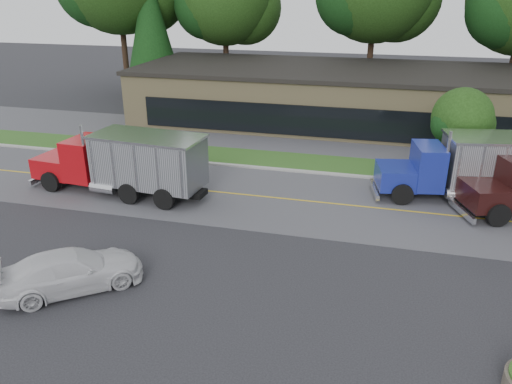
{
  "coord_description": "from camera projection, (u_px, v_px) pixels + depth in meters",
  "views": [
    {
      "loc": [
        5.57,
        -14.62,
        10.43
      ],
      "look_at": [
        0.43,
        5.37,
        1.8
      ],
      "focal_mm": 35.0,
      "sensor_mm": 36.0,
      "label": 1
    }
  ],
  "objects": [
    {
      "name": "strip_mall",
      "position": [
        338.0,
        97.0,
        40.37
      ],
      "size": [
        32.0,
        12.0,
        4.0
      ],
      "primitive_type": "cube",
      "color": "tan",
      "rests_on": "ground"
    },
    {
      "name": "road",
      "position": [
        265.0,
        197.0,
        26.41
      ],
      "size": [
        60.0,
        8.0,
        0.02
      ],
      "primitive_type": "cube",
      "color": "slate",
      "rests_on": "ground"
    },
    {
      "name": "curb",
      "position": [
        281.0,
        170.0,
        30.16
      ],
      "size": [
        60.0,
        0.3,
        0.12
      ],
      "primitive_type": "cube",
      "color": "#9E9E99",
      "rests_on": "ground"
    },
    {
      "name": "dump_truck_blue",
      "position": [
        470.0,
        165.0,
        25.63
      ],
      "size": [
        8.53,
        3.94,
        3.36
      ],
      "rotation": [
        0.0,
        0.0,
        3.32
      ],
      "color": "black",
      "rests_on": "ground"
    },
    {
      "name": "ground",
      "position": [
        208.0,
        290.0,
        18.36
      ],
      "size": [
        140.0,
        140.0,
        0.0
      ],
      "primitive_type": "plane",
      "color": "#343439",
      "rests_on": "ground"
    },
    {
      "name": "tree_verge",
      "position": [
        463.0,
        121.0,
        28.24
      ],
      "size": [
        3.61,
        3.4,
        5.15
      ],
      "color": "#382619",
      "rests_on": "ground"
    },
    {
      "name": "dump_truck_red",
      "position": [
        127.0,
        162.0,
        26.15
      ],
      "size": [
        9.97,
        3.44,
        3.36
      ],
      "rotation": [
        0.0,
        0.0,
        3.05
      ],
      "color": "black",
      "rests_on": "ground"
    },
    {
      "name": "rally_car",
      "position": [
        71.0,
        271.0,
        18.24
      ],
      "size": [
        5.24,
        4.86,
        1.48
      ],
      "primitive_type": "imported",
      "rotation": [
        0.0,
        0.0,
        2.27
      ],
      "color": "silver",
      "rests_on": "ground"
    },
    {
      "name": "grass_verge",
      "position": [
        287.0,
        161.0,
        31.77
      ],
      "size": [
        60.0,
        3.4,
        0.03
      ],
      "primitive_type": "cube",
      "color": "#28551D",
      "rests_on": "ground"
    },
    {
      "name": "far_parking",
      "position": [
        300.0,
        139.0,
        36.24
      ],
      "size": [
        60.0,
        7.0,
        0.02
      ],
      "primitive_type": "cube",
      "color": "slate",
      "rests_on": "ground"
    },
    {
      "name": "tree_far_b",
      "position": [
        227.0,
        0.0,
        47.65
      ],
      "size": [
        9.85,
        9.27,
        14.06
      ],
      "color": "#382619",
      "rests_on": "ground"
    },
    {
      "name": "evergreen_left",
      "position": [
        151.0,
        27.0,
        46.24
      ],
      "size": [
        5.42,
        5.42,
        12.31
      ],
      "color": "#382619",
      "rests_on": "ground"
    },
    {
      "name": "center_line",
      "position": [
        265.0,
        197.0,
        26.41
      ],
      "size": [
        60.0,
        0.12,
        0.01
      ],
      "primitive_type": "cube",
      "color": "gold",
      "rests_on": "ground"
    }
  ]
}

